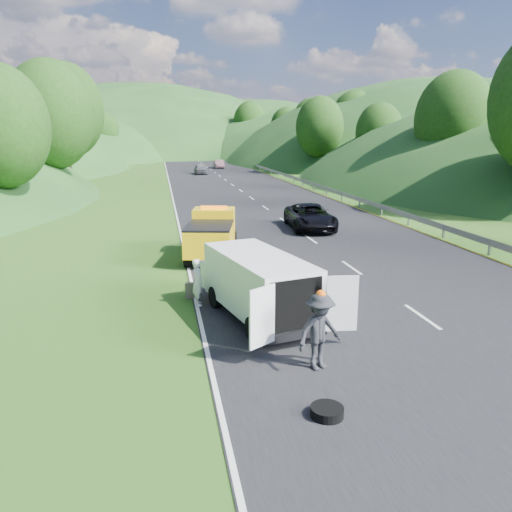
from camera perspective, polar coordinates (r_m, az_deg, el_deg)
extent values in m
plane|color=#38661E|center=(17.24, 6.40, -5.31)|extent=(320.00, 320.00, 0.00)
cube|color=black|center=(56.37, -2.71, 8.13)|extent=(14.00, 200.00, 0.02)
cube|color=gray|center=(69.94, 1.81, 9.24)|extent=(0.06, 140.00, 1.52)
cylinder|color=black|center=(25.09, -6.51, 1.84)|extent=(0.49, 0.94, 0.89)
cylinder|color=black|center=(24.92, -2.64, 1.84)|extent=(0.49, 0.94, 0.89)
cylinder|color=black|center=(21.64, -7.74, -0.13)|extent=(0.49, 0.94, 0.89)
cylinder|color=black|center=(21.45, -3.25, -0.16)|extent=(0.49, 0.94, 0.89)
cube|color=yellow|center=(24.08, -4.80, 3.44)|extent=(2.18, 1.80, 1.70)
cube|color=yellow|center=(22.17, -5.31, 1.93)|extent=(2.55, 3.38, 1.16)
cube|color=black|center=(22.05, -5.35, 3.52)|extent=(2.55, 3.38, 0.09)
cube|color=black|center=(25.22, -4.53, 2.78)|extent=(1.97, 1.42, 0.63)
cube|color=black|center=(25.78, -4.41, 2.62)|extent=(1.87, 0.56, 0.45)
cube|color=yellow|center=(25.43, -4.49, 4.20)|extent=(1.89, 1.06, 0.98)
cube|color=orange|center=(23.94, -4.84, 5.54)|extent=(1.27, 0.48, 0.14)
cube|color=black|center=(24.64, -4.67, 4.42)|extent=(1.68, 0.42, 0.80)
cylinder|color=black|center=(16.62, -4.63, -4.68)|extent=(0.44, 0.77, 0.72)
cylinder|color=black|center=(17.21, 0.48, -3.97)|extent=(0.44, 0.77, 0.72)
cylinder|color=black|center=(13.94, -0.20, -8.36)|extent=(0.44, 0.77, 0.72)
cylinder|color=black|center=(14.65, 5.66, -7.31)|extent=(0.44, 0.77, 0.72)
cube|color=white|center=(15.22, 0.32, -2.99)|extent=(2.93, 5.02, 1.68)
cube|color=white|center=(17.52, -3.13, -1.97)|extent=(1.95, 1.23, 0.91)
cube|color=black|center=(17.17, -2.94, 0.20)|extent=(1.70, 0.70, 0.75)
cube|color=black|center=(13.27, 4.57, -5.61)|extent=(1.52, 0.46, 1.45)
cube|color=white|center=(12.42, 0.71, -6.96)|extent=(0.74, 0.52, 1.54)
cube|color=white|center=(13.53, 9.79, -5.38)|extent=(0.86, 0.15, 1.54)
cube|color=black|center=(13.49, 4.69, -8.99)|extent=(1.79, 0.57, 0.23)
imported|color=white|center=(16.99, -6.56, -5.60)|extent=(0.43, 0.59, 1.58)
imported|color=tan|center=(16.46, -0.53, -6.16)|extent=(0.62, 0.60, 1.00)
imported|color=black|center=(12.67, 7.16, -12.66)|extent=(1.42, 1.12, 1.92)
cube|color=brown|center=(17.63, -7.51, -3.94)|extent=(0.37, 0.23, 0.56)
cylinder|color=black|center=(10.80, 8.10, -17.74)|extent=(0.69, 0.69, 0.20)
imported|color=black|center=(30.31, 6.17, 3.08)|extent=(2.80, 5.46, 1.47)
imported|color=#4D4D52|center=(71.59, -6.31, 9.28)|extent=(1.70, 4.22, 1.44)
imported|color=#714B54|center=(83.63, -4.26, 9.97)|extent=(1.42, 4.08, 1.35)
imported|color=#8E4B47|center=(111.92, -7.64, 10.87)|extent=(1.84, 4.53, 1.32)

